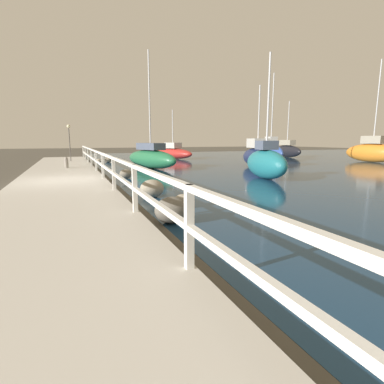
% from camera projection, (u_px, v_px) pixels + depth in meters
% --- Properties ---
extents(ground_plane, '(120.00, 120.00, 0.00)m').
position_uv_depth(ground_plane, '(61.00, 186.00, 12.05)').
color(ground_plane, '#4C473D').
extents(dock_walkway, '(3.50, 36.00, 0.24)m').
position_uv_depth(dock_walkway, '(61.00, 183.00, 12.03)').
color(dock_walkway, beige).
rests_on(dock_walkway, ground).
extents(railing, '(0.10, 32.50, 1.07)m').
position_uv_depth(railing, '(102.00, 161.00, 12.51)').
color(railing, white).
rests_on(railing, dock_walkway).
extents(boulder_water_edge, '(0.45, 0.41, 0.34)m').
position_uv_depth(boulder_water_edge, '(99.00, 161.00, 24.28)').
color(boulder_water_edge, gray).
rests_on(boulder_water_edge, ground).
extents(boulder_upstream, '(0.51, 0.45, 0.38)m').
position_uv_depth(boulder_upstream, '(183.00, 201.00, 8.21)').
color(boulder_upstream, gray).
rests_on(boulder_upstream, ground).
extents(boulder_far_strip, '(0.77, 0.70, 0.58)m').
position_uv_depth(boulder_far_strip, '(152.00, 188.00, 9.71)').
color(boulder_far_strip, gray).
rests_on(boulder_far_strip, ground).
extents(boulder_mid_strip, '(0.60, 0.54, 0.45)m').
position_uv_depth(boulder_mid_strip, '(126.00, 174.00, 14.45)').
color(boulder_mid_strip, slate).
rests_on(boulder_mid_strip, ground).
extents(boulder_near_dock, '(0.79, 0.71, 0.59)m').
position_uv_depth(boulder_near_dock, '(172.00, 210.00, 6.69)').
color(boulder_near_dock, '#666056').
rests_on(boulder_near_dock, ground).
extents(boulder_downstream, '(0.59, 0.53, 0.44)m').
position_uv_depth(boulder_downstream, '(108.00, 160.00, 24.48)').
color(boulder_downstream, gray).
rests_on(boulder_downstream, ground).
extents(mooring_bollard, '(0.22, 0.22, 0.63)m').
position_uv_depth(mooring_bollard, '(66.00, 162.00, 17.32)').
color(mooring_bollard, gray).
rests_on(mooring_bollard, dock_walkway).
extents(dock_lamp, '(0.26, 0.26, 2.74)m').
position_uv_depth(dock_lamp, '(69.00, 134.00, 22.54)').
color(dock_lamp, '#514C47').
rests_on(dock_lamp, dock_walkway).
extents(sailboat_orange, '(1.77, 4.78, 8.16)m').
position_uv_depth(sailboat_orange, '(372.00, 151.00, 24.95)').
color(sailboat_orange, orange).
rests_on(sailboat_orange, water_surface).
extents(sailboat_blue, '(2.28, 5.13, 7.40)m').
position_uv_depth(sailboat_blue, '(271.00, 151.00, 26.27)').
color(sailboat_blue, '#2D4C9E').
rests_on(sailboat_blue, water_surface).
extents(sailboat_black, '(1.76, 5.21, 5.87)m').
position_uv_depth(sailboat_black, '(287.00, 150.00, 32.23)').
color(sailboat_black, black).
rests_on(sailboat_black, water_surface).
extents(sailboat_navy, '(2.40, 4.18, 5.39)m').
position_uv_depth(sailboat_navy, '(257.00, 156.00, 20.39)').
color(sailboat_navy, '#192347').
rests_on(sailboat_navy, water_surface).
extents(sailboat_green, '(2.73, 5.63, 7.32)m').
position_uv_depth(sailboat_green, '(151.00, 158.00, 19.53)').
color(sailboat_green, '#236B42').
rests_on(sailboat_green, water_surface).
extents(sailboat_red, '(3.09, 5.66, 4.70)m').
position_uv_depth(sailboat_red, '(173.00, 153.00, 29.52)').
color(sailboat_red, red).
rests_on(sailboat_red, water_surface).
extents(sailboat_teal, '(1.64, 3.53, 5.74)m').
position_uv_depth(sailboat_teal, '(266.00, 163.00, 14.30)').
color(sailboat_teal, '#1E707A').
rests_on(sailboat_teal, water_surface).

